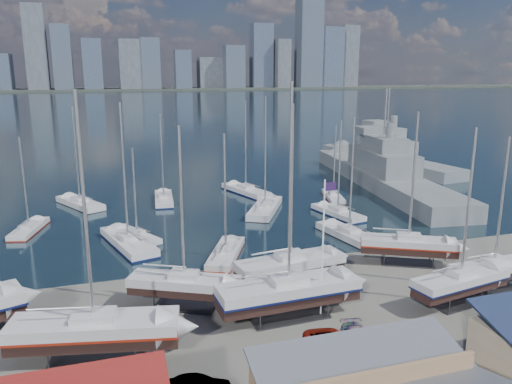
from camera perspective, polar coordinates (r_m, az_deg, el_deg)
name	(u,v)px	position (r m, az deg, el deg)	size (l,w,h in m)	color
ground	(276,308)	(43.05, 2.33, -13.07)	(1400.00, 1400.00, 0.00)	#605E59
water	(118,103)	(347.00, -15.50, 9.74)	(1400.00, 600.00, 0.40)	#182C38
far_shore	(108,90)	(606.62, -16.54, 11.16)	(1400.00, 80.00, 2.20)	#2D332D
skyline	(99,55)	(600.32, -17.55, 14.71)	(639.14, 43.80, 107.69)	#475166
sailboat_cradle_1	(95,330)	(36.84, -17.96, -14.78)	(11.82, 5.50, 18.26)	#2D2D33
sailboat_cradle_2	(184,284)	(42.72, -8.19, -10.40)	(9.47, 6.64, 15.27)	#2D2D33
sailboat_cradle_3	(289,291)	(40.72, 3.74, -11.27)	(11.80, 3.77, 18.64)	#2D2D33
sailboat_cradle_4	(290,265)	(46.14, 3.95, -8.35)	(10.56, 4.20, 16.72)	#2D2D33
sailboat_cradle_5	(461,282)	(46.24, 22.35, -9.44)	(9.57, 4.12, 15.05)	#2D2D33
sailboat_cradle_6	(408,245)	(53.77, 17.02, -5.79)	(9.77, 6.90, 15.60)	#2D2D33
sailboat_cradle_7	(494,269)	(50.43, 25.55, -7.92)	(8.58, 2.76, 14.00)	#2D2D33
sailboat_moored_1	(29,230)	(68.13, -24.49, -3.92)	(4.26, 8.60, 12.39)	black
sailboat_moored_2	(80,204)	(78.14, -19.45, -1.35)	(7.25, 10.28, 15.30)	black
sailboat_moored_3	(129,244)	(58.78, -14.37, -5.76)	(6.09, 11.78, 16.97)	black
sailboat_moored_4	(137,237)	(60.99, -13.42, -4.98)	(5.30, 7.70, 11.41)	black
sailboat_moored_5	(164,200)	(77.68, -10.49, -0.89)	(3.57, 9.60, 14.03)	black
sailboat_moored_6	(226,255)	(53.79, -3.46, -7.17)	(6.33, 9.52, 13.90)	black
sailboat_moored_7	(265,210)	(70.84, 1.04, -2.04)	(8.23, 11.36, 16.98)	black
sailboat_moored_8	(246,192)	(81.65, -1.17, 0.04)	(6.02, 10.92, 15.74)	black
sailboat_moored_9	(349,236)	(60.64, 10.58, -4.95)	(4.49, 10.34, 15.12)	black
sailboat_moored_10	(338,214)	(69.84, 9.31, -2.46)	(4.40, 9.56, 13.80)	black
sailboat_moored_11	(333,197)	(79.02, 8.82, -0.58)	(4.22, 8.41, 12.10)	black
naval_ship_east	(381,176)	(90.03, 14.15, 1.78)	(14.43, 49.64, 18.41)	slate
naval_ship_west	(385,158)	(110.04, 14.55, 3.82)	(11.57, 39.80, 17.54)	slate
car_c	(331,353)	(35.72, 8.55, -17.71)	(2.69, 5.83, 1.62)	gray
car_d	(359,342)	(37.62, 11.68, -16.40)	(1.86, 4.57, 1.33)	gray
flagpole	(324,240)	(39.63, 7.77, -5.44)	(1.00, 0.12, 11.31)	white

